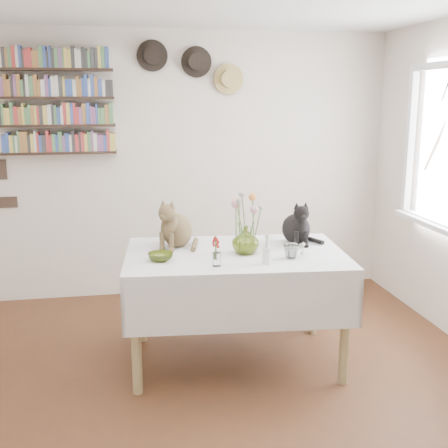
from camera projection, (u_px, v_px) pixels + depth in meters
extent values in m
cube|color=#573018|center=(223.00, 413.00, 3.46)|extent=(4.04, 4.54, 0.04)
cube|color=silver|center=(181.00, 165.00, 5.36)|extent=(4.04, 0.04, 2.54)
cube|color=white|center=(412.00, 142.00, 4.94)|extent=(0.06, 0.06, 1.20)
cube|color=white|center=(235.00, 257.00, 3.95)|extent=(1.61, 1.11, 0.07)
cylinder|color=tan|center=(136.00, 339.00, 3.58)|extent=(0.07, 0.07, 0.75)
cylinder|color=tan|center=(345.00, 331.00, 3.71)|extent=(0.07, 0.07, 0.75)
cylinder|color=tan|center=(142.00, 295.00, 4.38)|extent=(0.07, 0.07, 0.75)
cylinder|color=tan|center=(314.00, 289.00, 4.51)|extent=(0.07, 0.07, 0.75)
imported|color=#97AC3C|center=(246.00, 240.00, 3.89)|extent=(0.24, 0.24, 0.20)
imported|color=#97AC3C|center=(161.00, 257.00, 3.74)|extent=(0.18, 0.18, 0.05)
imported|color=white|center=(291.00, 251.00, 3.79)|extent=(0.12, 0.12, 0.10)
cylinder|color=white|center=(267.00, 256.00, 3.66)|extent=(0.06, 0.06, 0.11)
cylinder|color=white|center=(267.00, 241.00, 3.64)|extent=(0.02, 0.02, 0.09)
cylinder|color=white|center=(217.00, 259.00, 3.62)|extent=(0.06, 0.06, 0.09)
cone|color=white|center=(303.00, 250.00, 3.88)|extent=(0.05, 0.05, 0.06)
sphere|color=beige|center=(303.00, 244.00, 3.87)|extent=(0.03, 0.03, 0.03)
cylinder|color=#4C7233|center=(241.00, 226.00, 3.87)|extent=(0.01, 0.01, 0.30)
sphere|color=#CD8993|center=(241.00, 204.00, 3.84)|extent=(0.07, 0.07, 0.07)
cylinder|color=#4C7233|center=(252.00, 229.00, 3.86)|extent=(0.01, 0.01, 0.26)
sphere|color=#CD8993|center=(252.00, 210.00, 3.83)|extent=(0.06, 0.06, 0.06)
cylinder|color=#4C7233|center=(253.00, 222.00, 3.90)|extent=(0.01, 0.01, 0.34)
sphere|color=orange|center=(253.00, 198.00, 3.87)|extent=(0.06, 0.06, 0.06)
cylinder|color=#4C7233|center=(236.00, 224.00, 3.90)|extent=(0.01, 0.01, 0.31)
sphere|color=orange|center=(236.00, 202.00, 3.86)|extent=(0.05, 0.05, 0.05)
cylinder|color=#4C7233|center=(244.00, 219.00, 3.91)|extent=(0.01, 0.01, 0.37)
sphere|color=#999E93|center=(244.00, 193.00, 3.87)|extent=(0.04, 0.04, 0.04)
cylinder|color=#4C7233|center=(240.00, 225.00, 3.83)|extent=(0.01, 0.01, 0.33)
sphere|color=#999E93|center=(240.00, 201.00, 3.79)|extent=(0.04, 0.04, 0.04)
cylinder|color=#4C7233|center=(257.00, 227.00, 3.84)|extent=(0.01, 0.01, 0.29)
sphere|color=#999E93|center=(257.00, 207.00, 3.81)|extent=(0.04, 0.04, 0.04)
cube|color=black|center=(60.00, 153.00, 5.03)|extent=(1.00, 0.16, 0.02)
cube|color=black|center=(58.00, 125.00, 4.98)|extent=(1.00, 0.16, 0.02)
cube|color=black|center=(56.00, 98.00, 4.92)|extent=(1.00, 0.16, 0.02)
cube|color=black|center=(55.00, 70.00, 4.87)|extent=(1.00, 0.16, 0.02)
cylinder|color=black|center=(152.00, 56.00, 5.04)|extent=(0.28, 0.02, 0.28)
cylinder|color=black|center=(152.00, 55.00, 5.00)|extent=(0.16, 0.08, 0.16)
cylinder|color=black|center=(196.00, 62.00, 5.12)|extent=(0.28, 0.02, 0.28)
cylinder|color=black|center=(197.00, 62.00, 5.08)|extent=(0.16, 0.08, 0.16)
cylinder|color=tan|center=(229.00, 79.00, 5.21)|extent=(0.28, 0.02, 0.28)
cylinder|color=tan|center=(229.00, 79.00, 5.17)|extent=(0.16, 0.08, 0.16)
cube|color=#38281E|center=(7.00, 202.00, 5.11)|extent=(0.18, 0.02, 0.10)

